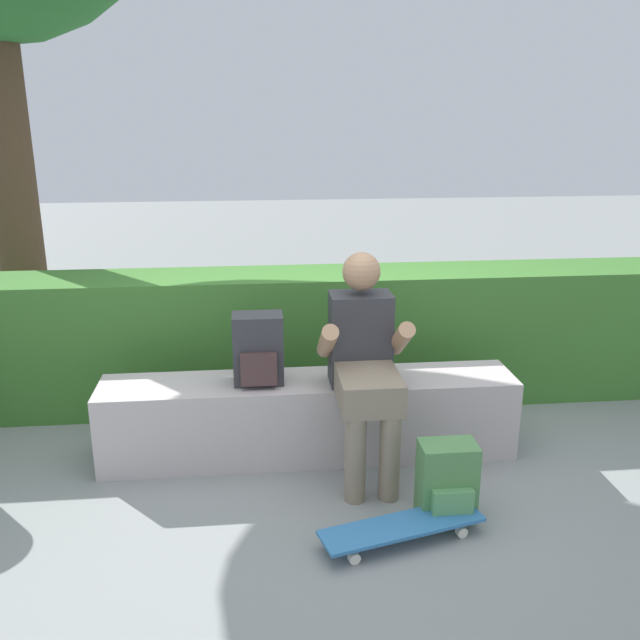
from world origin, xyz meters
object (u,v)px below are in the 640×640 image
(bench_main, at_px, (309,417))
(skateboard_near_person, at_px, (402,527))
(person_skater, at_px, (364,359))
(backpack_on_ground, at_px, (447,482))
(backpack_on_bench, at_px, (258,350))

(bench_main, bearing_deg, skateboard_near_person, -68.00)
(person_skater, distance_m, backpack_on_ground, 0.78)
(skateboard_near_person, distance_m, backpack_on_ground, 0.34)
(skateboard_near_person, bearing_deg, person_skater, 96.66)
(skateboard_near_person, bearing_deg, backpack_on_bench, 126.19)
(skateboard_near_person, height_order, backpack_on_ground, backpack_on_ground)
(person_skater, height_order, backpack_on_bench, person_skater)
(skateboard_near_person, xyz_separation_m, backpack_on_bench, (-0.65, 0.89, 0.59))
(skateboard_near_person, bearing_deg, bench_main, 112.00)
(bench_main, bearing_deg, person_skater, -36.54)
(person_skater, height_order, backpack_on_ground, person_skater)
(bench_main, bearing_deg, backpack_on_ground, -49.20)
(person_skater, distance_m, skateboard_near_person, 0.91)
(person_skater, relative_size, backpack_on_ground, 3.06)
(bench_main, xyz_separation_m, backpack_on_bench, (-0.29, -0.01, 0.43))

